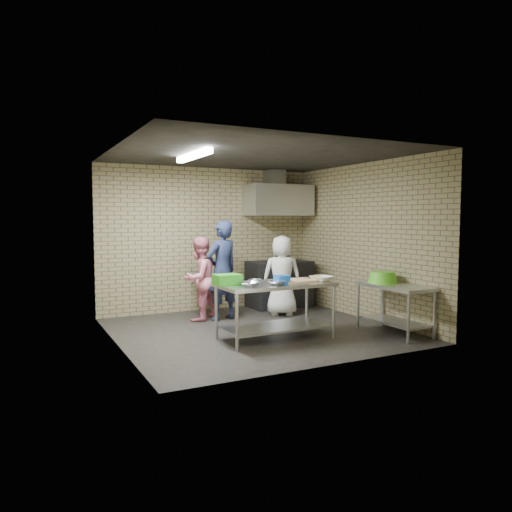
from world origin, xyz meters
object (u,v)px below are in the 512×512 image
Objects in this scene: green_crate at (227,280)px; green_basin at (383,277)px; woman_white at (282,275)px; blue_tub at (282,279)px; prep_table at (275,311)px; side_counter at (394,309)px; man_navy at (222,270)px; bottle_green at (293,205)px; stove at (279,284)px; woman_pink at (200,279)px.

green_basin is (2.47, -0.38, -0.06)m from green_crate.
blue_tub is at bearing 83.39° from woman_white.
blue_tub is (0.05, -0.10, 0.47)m from prep_table.
side_counter is 2.61× the size of green_basin.
man_navy is at bearing 95.61° from prep_table.
man_navy is at bearing 18.29° from woman_white.
man_navy is (-1.95, -0.89, -1.16)m from bottle_green.
prep_table is 3.45m from bottle_green.
blue_tub is at bearing -63.43° from prep_table.
side_counter is 2.79m from stove.
man_navy is at bearing 132.83° from side_counter.
stove is 2.61× the size of green_basin.
blue_tub is (-1.74, 0.41, 0.51)m from side_counter.
stove is (-0.45, 2.75, 0.08)m from side_counter.
woman_pink is (-0.36, 0.13, -0.14)m from man_navy.
green_basin is at bearing 110.30° from woman_pink.
prep_table is at bearing -9.73° from green_crate.
green_basin is 3.07× the size of bottle_green.
woman_white is at bearing 60.07° from blue_tub.
blue_tub is (0.75, -0.22, -0.01)m from green_crate.
side_counter is at bearing 115.32° from man_navy.
man_navy is (-1.95, 2.10, 0.48)m from side_counter.
woman_pink is (-1.86, -0.52, 0.27)m from stove.
bottle_green reaches higher than blue_tub.
blue_tub is 0.13× the size of woman_pink.
stove is 8.00× the size of bottle_green.
side_counter is 2.19m from woman_white.
woman_pink is (-0.52, 1.72, 0.31)m from prep_table.
prep_table is 1.86m from side_counter.
woman_pink is at bearing -161.85° from bottle_green.
prep_table is at bearing 80.38° from woman_white.
woman_white is (1.67, 1.37, -0.17)m from green_crate.
woman_white reaches higher than green_crate.
stove is at bearing 59.12° from prep_table.
woman_white is (-0.82, 2.00, 0.34)m from side_counter.
woman_white is (1.12, -0.10, -0.14)m from man_navy.
woman_white reaches higher than blue_tub.
bottle_green is (2.49, 2.36, 1.12)m from green_crate.
man_navy is (-1.50, -0.65, 0.41)m from stove.
green_basin is at bearing 137.98° from woman_white.
blue_tub is at bearing -16.35° from green_crate.
stove is 2.98m from green_crate.
prep_table is 0.48m from blue_tub.
green_crate is 2.43× the size of bottle_green.
prep_table is 1.14× the size of woman_white.
stove is at bearing 99.76° from green_basin.
green_basin is at bearing 118.65° from man_navy.
prep_table is 10.95× the size of bottle_green.
woman_pink is at bearing 135.99° from side_counter.
man_navy is (-1.93, 1.85, 0.02)m from green_basin.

